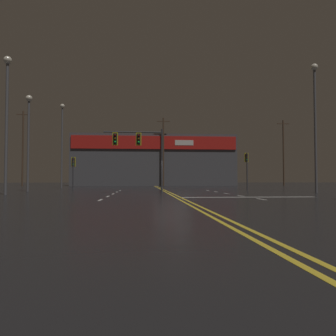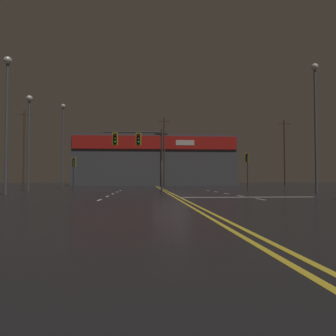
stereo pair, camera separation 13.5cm
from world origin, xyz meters
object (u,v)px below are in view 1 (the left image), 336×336
Objects in this scene: streetlight_near_right at (29,129)px; streetlight_far_left at (315,111)px; streetlight_near_left at (7,106)px; traffic_signal_median at (137,144)px; traffic_signal_corner_northwest at (73,166)px; traffic_signal_corner_northeast at (247,163)px; streetlight_median_approach at (62,135)px.

streetlight_far_left is (24.23, -4.44, 1.07)m from streetlight_near_right.
traffic_signal_median is at bearing 11.59° from streetlight_near_left.
traffic_signal_corner_northwest is at bearing 158.31° from streetlight_far_left.
traffic_signal_corner_northeast is 0.37× the size of streetlight_far_left.
streetlight_median_approach is at bearing 158.52° from traffic_signal_corner_northeast.
traffic_signal_corner_northwest is 18.14m from traffic_signal_corner_northeast.
streetlight_near_right is at bearing -128.41° from traffic_signal_corner_northwest.
traffic_signal_corner_northwest is 0.31× the size of streetlight_median_approach.
streetlight_near_left is 0.92× the size of streetlight_far_left.
streetlight_far_left reaches higher than traffic_signal_median.
streetlight_near_left is at bearing -87.53° from streetlight_median_approach.
traffic_signal_corner_northeast is 9.83m from streetlight_far_left.
traffic_signal_median is 1.27× the size of traffic_signal_corner_northeast.
streetlight_far_left reaches higher than traffic_signal_corner_northwest.
streetlight_median_approach reaches higher than streetlight_near_left.
streetlight_near_right is 24.66m from streetlight_far_left.
streetlight_near_right is 0.80× the size of streetlight_median_approach.
traffic_signal_corner_northeast is 23.29m from streetlight_median_approach.
traffic_signal_corner_northeast reaches higher than traffic_signal_corner_northwest.
streetlight_median_approach reaches higher than streetlight_far_left.
streetlight_near_left reaches higher than traffic_signal_corner_northwest.
streetlight_near_left is at bearing -174.96° from streetlight_far_left.
traffic_signal_corner_northeast is 0.36× the size of streetlight_median_approach.
streetlight_median_approach reaches higher than streetlight_near_right.
streetlight_near_right is at bearing 96.32° from streetlight_near_left.
streetlight_median_approach is at bearing 92.47° from streetlight_near_left.
streetlight_near_left is at bearing -168.41° from traffic_signal_median.
traffic_signal_median is at bearing -179.15° from streetlight_far_left.
streetlight_far_left is at bearing -34.92° from streetlight_median_approach.
traffic_signal_corner_northeast is at bearing 37.43° from traffic_signal_median.
traffic_signal_corner_northeast is (11.49, 8.80, -0.91)m from traffic_signal_median.
streetlight_far_left is (21.10, -8.39, 4.18)m from traffic_signal_corner_northwest.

